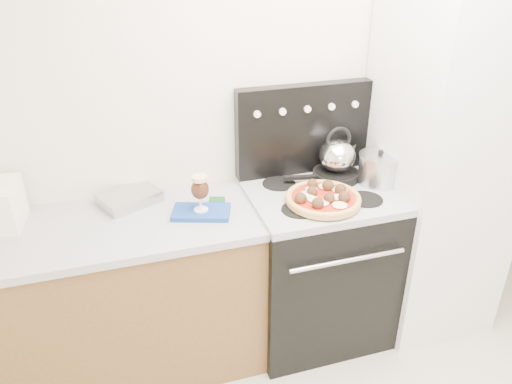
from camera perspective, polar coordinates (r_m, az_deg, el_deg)
name	(u,v)px	position (r m, az deg, el deg)	size (l,w,h in m)	color
room_shell	(410,223)	(1.79, 17.19, -3.36)	(3.52, 3.01, 2.52)	beige
base_cabinet	(117,303)	(2.74, -15.62, -12.09)	(1.45, 0.60, 0.86)	brown
countertop	(105,229)	(2.48, -16.92, -4.03)	(1.48, 0.63, 0.04)	#A9A9AF
stove_body	(316,266)	(2.90, 6.84, -8.41)	(0.76, 0.65, 0.88)	black
cooktop	(321,195)	(2.65, 7.38, -0.34)	(0.76, 0.65, 0.04)	#ADADB2
backguard	(303,129)	(2.77, 5.40, 7.15)	(0.76, 0.08, 0.50)	black
fridge	(439,172)	(2.96, 20.14, 2.21)	(0.64, 0.68, 1.90)	silver
foil_sheet	(129,198)	(2.63, -14.28, -0.64)	(0.29, 0.21, 0.06)	silver
oven_mitt	(201,212)	(2.46, -6.28, -2.31)	(0.28, 0.16, 0.02)	#183D96
beer_glass	(200,193)	(2.41, -6.41, -0.11)	(0.09, 0.09, 0.19)	#37190E
pizza_pan	(323,203)	(2.53, 7.66, -1.21)	(0.34, 0.34, 0.01)	#252424
pizza	(323,197)	(2.51, 7.70, -0.57)	(0.37, 0.37, 0.05)	tan
skillet	(336,175)	(2.79, 9.09, 1.94)	(0.25, 0.25, 0.05)	black
tea_kettle	(337,153)	(2.73, 9.29, 4.40)	(0.20, 0.20, 0.22)	silver
stock_pot	(379,170)	(2.76, 13.85, 2.50)	(0.22, 0.22, 0.16)	silver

